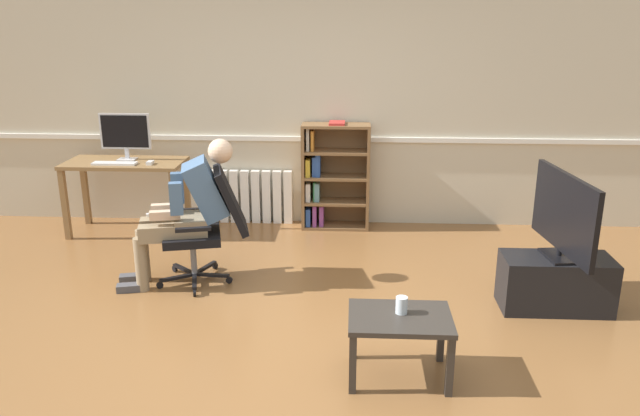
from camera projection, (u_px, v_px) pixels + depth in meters
ground_plane at (292, 339)px, 4.34m from camera, size 18.00×18.00×0.00m
back_wall at (315, 97)px, 6.47m from camera, size 12.00×0.13×2.70m
computer_desk at (126, 173)px, 6.30m from camera, size 1.19×0.57×0.76m
imac_monitor at (125, 133)px, 6.26m from camera, size 0.51×0.14×0.47m
keyboard at (114, 163)px, 6.13m from camera, size 0.43×0.12×0.02m
computer_mouse at (150, 163)px, 6.13m from camera, size 0.06×0.10×0.03m
bookshelf at (330, 177)px, 6.50m from camera, size 0.70×0.29×1.13m
radiator at (251, 197)px, 6.71m from camera, size 0.91×0.08×0.58m
office_chair at (210, 222)px, 5.15m from camera, size 0.79×0.64×0.98m
person_seated at (187, 209)px, 5.08m from camera, size 1.00×0.53×1.22m
tv_stand at (555, 283)px, 4.74m from camera, size 0.82×0.38×0.42m
tv_screen at (564, 215)px, 4.57m from camera, size 0.24×0.98×0.65m
coffee_table at (400, 326)px, 3.80m from camera, size 0.63×0.45×0.42m
drinking_glass at (402, 305)px, 3.80m from camera, size 0.07×0.07×0.11m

